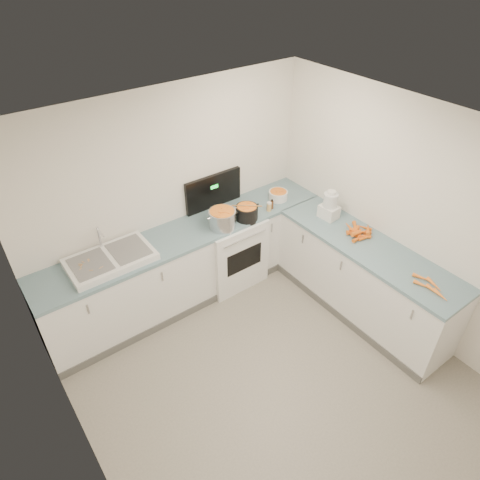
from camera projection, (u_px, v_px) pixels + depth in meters
floor at (281, 388)px, 4.27m from camera, size 3.50×4.00×0.00m
ceiling at (303, 158)px, 2.78m from camera, size 3.50×4.00×0.00m
wall_back at (171, 197)px, 4.82m from camera, size 3.50×0.00×2.50m
wall_left at (82, 413)px, 2.69m from camera, size 0.00×4.00×2.50m
wall_right at (418, 226)px, 4.36m from camera, size 0.00×4.00×2.50m
counter_back at (190, 264)px, 5.09m from camera, size 3.50×0.62×0.94m
counter_right at (363, 279)px, 4.88m from camera, size 0.62×2.20×0.94m
stove at (228, 247)px, 5.34m from camera, size 0.76×0.65×1.36m
sink at (110, 259)px, 4.36m from camera, size 0.86×0.52×0.31m
steel_pot at (222, 220)px, 4.83m from camera, size 0.33×0.33×0.23m
black_pot at (247, 213)px, 4.98m from camera, size 0.28×0.28×0.19m
wooden_spoon at (247, 206)px, 4.92m from camera, size 0.28×0.23×0.01m
mixing_bowl at (278, 195)px, 5.35m from camera, size 0.31×0.31×0.11m
extract_bottle at (272, 205)px, 5.17m from camera, size 0.04×0.04×0.10m
spice_jar at (269, 207)px, 5.13m from camera, size 0.06×0.06×0.10m
food_processor at (330, 206)px, 4.95m from camera, size 0.19×0.23×0.36m
carrot_pile at (359, 232)px, 4.74m from camera, size 0.36×0.36×0.09m
peeled_carrots at (431, 286)px, 4.05m from camera, size 0.18×0.42×0.04m
peelings at (87, 264)px, 4.23m from camera, size 0.21×0.27×0.01m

